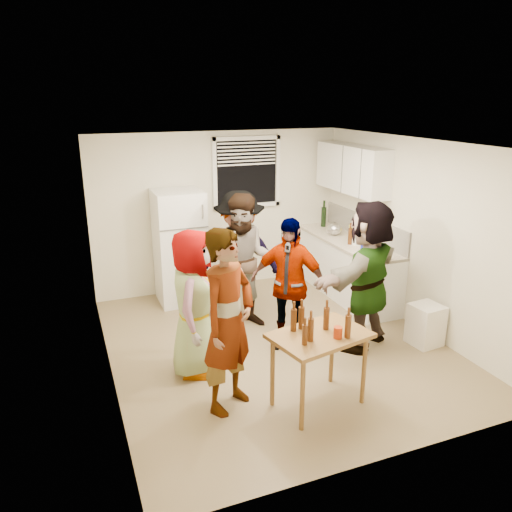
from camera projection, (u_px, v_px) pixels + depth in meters
name	position (u px, v px, depth m)	size (l,w,h in m)	color
room	(276.00, 345.00, 6.31)	(4.00, 4.50, 2.50)	silver
window	(247.00, 173.00, 7.85)	(1.12, 0.10, 1.06)	white
refrigerator	(180.00, 247.00, 7.45)	(0.70, 0.70, 1.70)	white
counter_lower	(346.00, 269.00, 7.79)	(0.60, 2.20, 0.86)	white
countertop	(347.00, 241.00, 7.65)	(0.64, 2.22, 0.04)	beige
backsplash	(364.00, 227.00, 7.69)	(0.03, 2.20, 0.36)	#B7B2A6
upper_cabinets	(352.00, 169.00, 7.54)	(0.34, 1.60, 0.70)	white
kettle	(334.00, 235.00, 7.91)	(0.26, 0.22, 0.22)	silver
paper_towel	(356.00, 244.00, 7.40)	(0.12, 0.12, 0.27)	white
wine_bottle	(323.00, 226.00, 8.42)	(0.08, 0.08, 0.33)	black
beer_bottle_counter	(350.00, 244.00, 7.41)	(0.06, 0.06, 0.24)	#47230C
blue_cup	(363.00, 252.00, 7.05)	(0.09, 0.09, 0.12)	#242CD4
picture_frame	(353.00, 230.00, 7.89)	(0.02, 0.17, 0.14)	#F5EA46
trash_bin	(425.00, 326.00, 6.27)	(0.36, 0.36, 0.52)	white
serving_table	(317.00, 403.00, 5.12)	(0.94, 0.62, 0.79)	brown
beer_bottle_table	(304.00, 344.00, 4.66)	(0.05, 0.05, 0.20)	#47230C
red_cup	(338.00, 338.00, 4.79)	(0.08, 0.08, 0.11)	#9B2707
guest_grey	(197.00, 370.00, 5.73)	(0.82, 1.68, 0.53)	gray
guest_stripe	(230.00, 404.00, 5.10)	(0.68, 1.86, 0.45)	#141933
guest_back_left	(246.00, 325.00, 6.86)	(0.89, 1.82, 0.69)	brown
guest_back_right	(240.00, 318.00, 7.08)	(1.18, 1.82, 0.68)	#3B3C40
guest_black	(287.00, 345.00, 6.32)	(0.97, 1.66, 0.40)	black
guest_orange	(363.00, 344.00, 6.33)	(1.73, 1.86, 0.55)	#CF7E3D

